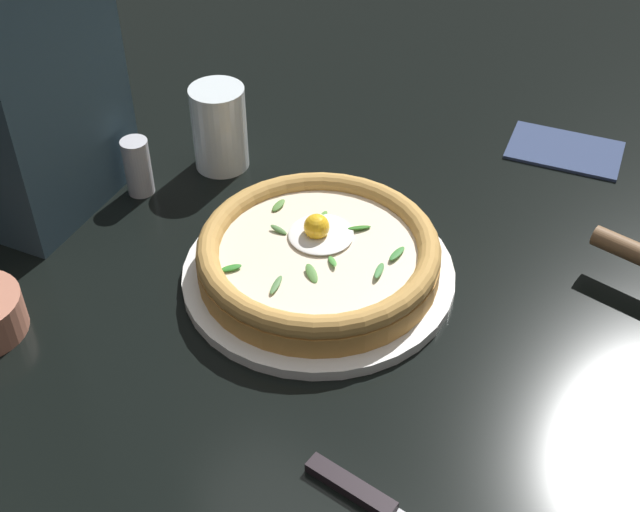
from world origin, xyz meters
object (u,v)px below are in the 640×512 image
pizza (320,255)px  table_knife (388,511)px  drinking_glass (220,133)px  folded_napkin (565,149)px  pepper_shaker (138,167)px

pizza → table_knife: bearing=47.0°
drinking_glass → folded_napkin: drinking_glass is taller
pizza → pepper_shaker: (-0.00, -0.27, 0.00)m
folded_napkin → drinking_glass: bearing=-50.2°
table_knife → folded_napkin: bearing=-170.2°
drinking_glass → folded_napkin: 0.44m
pizza → pepper_shaker: pepper_shaker is taller
folded_napkin → pepper_shaker: size_ratio=1.97×
drinking_glass → table_knife: bearing=55.7°
pizza → table_knife: pizza is taller
pizza → drinking_glass: drinking_glass is taller
table_knife → drinking_glass: size_ratio=2.12×
pizza → pepper_shaker: bearing=-90.0°
pepper_shaker → table_knife: bearing=67.6°
folded_napkin → pepper_shaker: 0.53m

